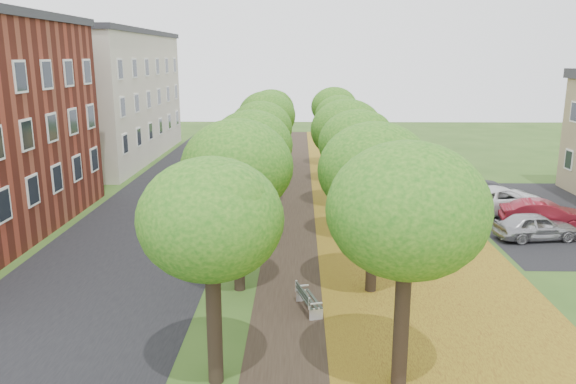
{
  "coord_description": "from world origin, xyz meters",
  "views": [
    {
      "loc": [
        -0.03,
        -13.18,
        8.36
      ],
      "look_at": [
        -0.53,
        10.93,
        2.5
      ],
      "focal_mm": 35.0,
      "sensor_mm": 36.0,
      "label": 1
    }
  ],
  "objects_px": {
    "car_grey": "(491,193)",
    "car_white": "(501,200)",
    "bench": "(308,299)",
    "car_red": "(544,214)",
    "car_silver": "(536,226)"
  },
  "relations": [
    {
      "from": "bench",
      "to": "car_white",
      "type": "xyz_separation_m",
      "value": [
        10.73,
        12.36,
        0.33
      ]
    },
    {
      "from": "car_silver",
      "to": "car_white",
      "type": "height_order",
      "value": "car_white"
    },
    {
      "from": "car_red",
      "to": "car_grey",
      "type": "height_order",
      "value": "car_grey"
    },
    {
      "from": "car_red",
      "to": "car_grey",
      "type": "xyz_separation_m",
      "value": [
        -1.19,
        4.42,
        0.01
      ]
    },
    {
      "from": "car_silver",
      "to": "bench",
      "type": "bearing_deg",
      "value": 117.47
    },
    {
      "from": "bench",
      "to": "car_red",
      "type": "distance_m",
      "value": 15.33
    },
    {
      "from": "car_red",
      "to": "car_white",
      "type": "xyz_separation_m",
      "value": [
        -1.19,
        2.72,
        0.05
      ]
    },
    {
      "from": "car_silver",
      "to": "car_white",
      "type": "xyz_separation_m",
      "value": [
        0.0,
        4.61,
        0.09
      ]
    },
    {
      "from": "car_red",
      "to": "car_grey",
      "type": "relative_size",
      "value": 0.87
    },
    {
      "from": "car_silver",
      "to": "car_grey",
      "type": "bearing_deg",
      "value": -8.38
    },
    {
      "from": "bench",
      "to": "car_red",
      "type": "height_order",
      "value": "car_red"
    },
    {
      "from": "bench",
      "to": "car_silver",
      "type": "height_order",
      "value": "car_silver"
    },
    {
      "from": "car_grey",
      "to": "car_white",
      "type": "xyz_separation_m",
      "value": [
        0.0,
        -1.69,
        0.04
      ]
    },
    {
      "from": "car_silver",
      "to": "car_grey",
      "type": "relative_size",
      "value": 0.79
    },
    {
      "from": "car_white",
      "to": "bench",
      "type": "bearing_deg",
      "value": 122.62
    }
  ]
}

